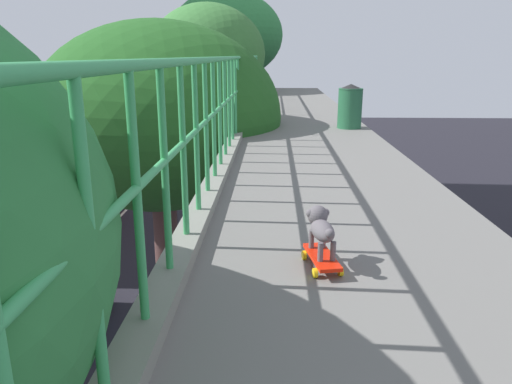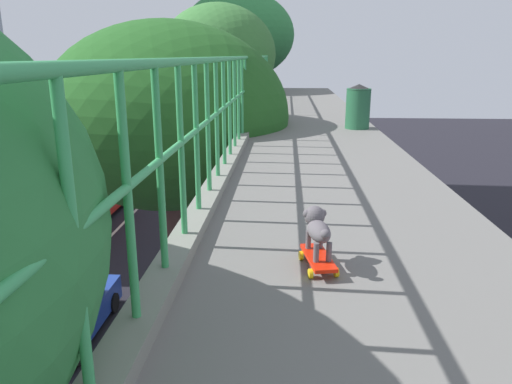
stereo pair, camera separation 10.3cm
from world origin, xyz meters
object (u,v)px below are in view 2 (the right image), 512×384
at_px(car_blue_fifth, 65,313).
at_px(litter_bin, 358,106).
at_px(small_dog, 317,227).
at_px(toy_skateboard, 318,259).
at_px(city_bus, 72,188).

relative_size(car_blue_fifth, litter_bin, 4.90).
height_order(car_blue_fifth, small_dog, small_dog).
bearing_deg(litter_bin, toy_skateboard, -100.00).
bearing_deg(car_blue_fifth, litter_bin, -17.71).
xyz_separation_m(toy_skateboard, litter_bin, (1.12, 6.33, 0.36)).
height_order(toy_skateboard, small_dog, small_dog).
relative_size(city_bus, toy_skateboard, 23.23).
bearing_deg(city_bus, small_dog, -60.55).
height_order(car_blue_fifth, litter_bin, litter_bin).
relative_size(toy_skateboard, litter_bin, 0.55).
relative_size(car_blue_fifth, toy_skateboard, 8.89).
bearing_deg(toy_skateboard, small_dog, 96.74).
height_order(car_blue_fifth, city_bus, city_bus).
relative_size(small_dog, litter_bin, 0.49).
bearing_deg(city_bus, litter_bin, -45.13).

